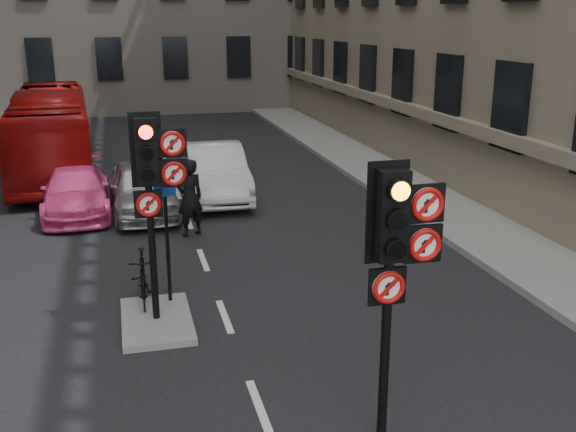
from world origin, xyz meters
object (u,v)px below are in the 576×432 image
car_white (215,171)px  car_pink (76,191)px  signal_near (397,245)px  motorcyclist (190,198)px  info_sign (166,223)px  motorcycle (143,278)px  signal_far (153,173)px  car_silver (142,188)px  bus_red (51,132)px

car_white → car_pink: bearing=-168.1°
car_pink → signal_near: bearing=-71.5°
car_white → car_pink: (-3.92, -0.71, -0.15)m
motorcyclist → info_sign: size_ratio=0.82×
motorcycle → signal_far: bearing=-74.3°
car_silver → bus_red: 6.36m
signal_far → car_silver: bearing=89.9°
motorcyclist → car_white: bearing=-130.8°
signal_near → motorcyclist: 9.11m
signal_near → bus_red: signal_near is taller
car_silver → car_pink: bearing=161.9°
signal_near → bus_red: (-5.29, 16.81, -1.18)m
car_white → car_pink: 3.99m
motorcycle → info_sign: info_sign is taller
signal_far → car_white: 8.79m
car_silver → info_sign: 6.47m
signal_far → car_white: signal_far is taller
car_silver → signal_near: bearing=-79.4°
car_silver → motorcycle: (-0.27, -6.09, -0.22)m
car_pink → bus_red: 5.37m
car_white → motorcyclist: bearing=-106.4°
signal_near → car_pink: 12.52m
signal_far → info_sign: (0.21, 0.69, -1.08)m
motorcycle → car_silver: bearing=89.2°
signal_near → car_white: 12.43m
car_silver → motorcycle: car_silver is taller
car_silver → car_white: 2.48m
info_sign → motorcycle: bearing=129.0°
bus_red → car_pink: bearing=-82.6°
motorcyclist → info_sign: bearing=55.6°
car_silver → motorcyclist: size_ratio=2.18×
info_sign → signal_near: bearing=-80.0°
car_silver → motorcyclist: motorcyclist is taller
signal_near → car_white: signal_near is taller
signal_near → info_sign: (-2.39, 4.69, -0.96)m
car_white → info_sign: size_ratio=2.01×
signal_far → motorcyclist: signal_far is taller
signal_near → info_sign: signal_near is taller
signal_far → info_sign: signal_far is taller
signal_near → car_pink: bearing=110.5°
motorcyclist → info_sign: 4.27m
motorcyclist → signal_far: bearing=54.8°
car_white → info_sign: 7.90m
bus_red → motorcyclist: bearing=-67.9°
car_silver → motorcycle: size_ratio=2.55×
motorcycle → car_pink: bearing=104.4°
bus_red → motorcycle: 12.09m
car_silver → car_pink: car_silver is taller
motorcycle → motorcyclist: size_ratio=0.86×
bus_red → motorcyclist: bus_red is taller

